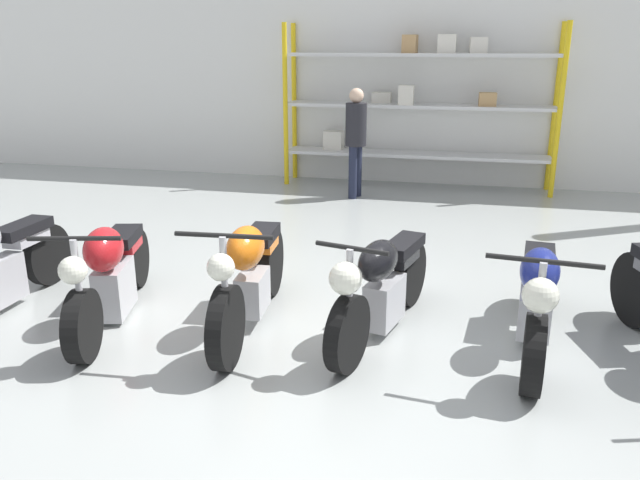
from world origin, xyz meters
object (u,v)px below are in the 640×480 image
Objects in this scene: shelving_rack at (417,101)px; motorcycle_blue at (537,296)px; motorcycle_black at (382,285)px; motorcycle_orange at (250,274)px; person_browsing at (356,134)px; motorcycle_red at (111,273)px.

shelving_rack is 2.12× the size of motorcycle_blue.
shelving_rack is 2.26× the size of motorcycle_black.
motorcycle_orange is at bearing -98.78° from shelving_rack.
shelving_rack is 5.73m from motorcycle_black.
person_browsing is (-0.82, -0.96, -0.43)m from shelving_rack.
motorcycle_black is 0.94× the size of motorcycle_blue.
motorcycle_red is 5.09m from person_browsing.
shelving_rack is at bearing 167.08° from motorcycle_orange.
shelving_rack is 5.88m from motorcycle_orange.
motorcycle_blue is at bearing 79.86° from motorcycle_red.
motorcycle_blue is (1.41, -5.61, -0.97)m from shelving_rack.
shelving_rack is 2.62× the size of person_browsing.
motorcycle_orange reaches higher than motorcycle_blue.
motorcycle_black is 1.20m from motorcycle_blue.
shelving_rack reaches higher than motorcycle_black.
motorcycle_red is at bearing -88.77° from motorcycle_orange.
motorcycle_orange is at bearing 81.21° from motorcycle_red.
shelving_rack is 1.33m from person_browsing.
motorcycle_red is 3.53m from motorcycle_blue.
shelving_rack reaches higher than person_browsing.
motorcycle_orange is (-0.89, -5.74, -0.94)m from shelving_rack.
motorcycle_orange is 2.30m from motorcycle_blue.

